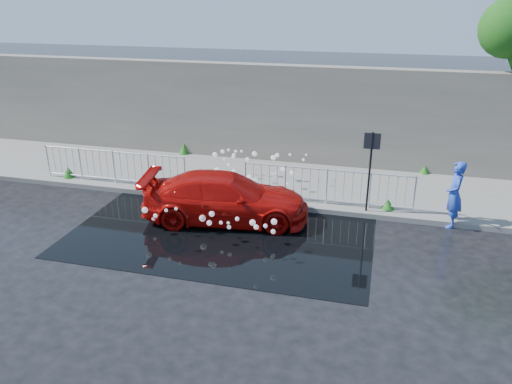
# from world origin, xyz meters

# --- Properties ---
(ground) EXTENTS (90.00, 90.00, 0.00)m
(ground) POSITION_xyz_m (0.00, 0.00, 0.00)
(ground) COLOR black
(ground) RESTS_ON ground
(pavement) EXTENTS (30.00, 4.00, 0.15)m
(pavement) POSITION_xyz_m (0.00, 5.00, 0.07)
(pavement) COLOR slate
(pavement) RESTS_ON ground
(curb) EXTENTS (30.00, 0.25, 0.16)m
(curb) POSITION_xyz_m (0.00, 3.00, 0.08)
(curb) COLOR slate
(curb) RESTS_ON ground
(retaining_wall) EXTENTS (30.00, 0.60, 3.50)m
(retaining_wall) POSITION_xyz_m (0.00, 7.20, 1.90)
(retaining_wall) COLOR #615D52
(retaining_wall) RESTS_ON pavement
(puddle) EXTENTS (8.00, 5.00, 0.01)m
(puddle) POSITION_xyz_m (0.50, 1.00, 0.01)
(puddle) COLOR black
(puddle) RESTS_ON ground
(sign_post) EXTENTS (0.45, 0.06, 2.50)m
(sign_post) POSITION_xyz_m (4.20, 3.10, 1.72)
(sign_post) COLOR black
(sign_post) RESTS_ON ground
(railing_left) EXTENTS (5.05, 0.05, 1.10)m
(railing_left) POSITION_xyz_m (-4.00, 3.35, 0.74)
(railing_left) COLOR silver
(railing_left) RESTS_ON pavement
(railing_right) EXTENTS (5.05, 0.05, 1.10)m
(railing_right) POSITION_xyz_m (3.00, 3.35, 0.74)
(railing_right) COLOR silver
(railing_right) RESTS_ON pavement
(weeds) EXTENTS (12.17, 3.93, 0.41)m
(weeds) POSITION_xyz_m (-0.54, 4.54, 0.33)
(weeds) COLOR #255617
(weeds) RESTS_ON pavement
(water_spray) EXTENTS (3.69, 5.62, 1.04)m
(water_spray) POSITION_xyz_m (0.22, 2.92, 0.64)
(water_spray) COLOR white
(water_spray) RESTS_ON ground
(red_car) EXTENTS (4.90, 2.64, 1.35)m
(red_car) POSITION_xyz_m (0.36, 1.81, 0.67)
(red_car) COLOR #A20906
(red_car) RESTS_ON ground
(person) EXTENTS (0.48, 0.70, 1.88)m
(person) POSITION_xyz_m (6.50, 3.00, 0.94)
(person) COLOR #2441B4
(person) RESTS_ON ground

